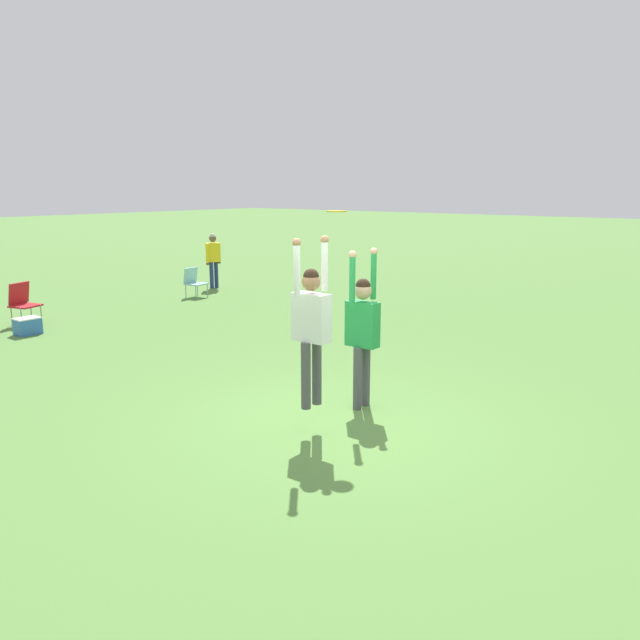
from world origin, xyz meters
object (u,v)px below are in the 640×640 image
at_px(person_spectator_near, 213,256).
at_px(cooler_box, 28,326).
at_px(person_jumping, 311,319).
at_px(person_defending, 362,325).
at_px(camping_chair_1, 23,301).
at_px(frisbee, 336,211).
at_px(camping_chair_0, 194,280).

bearing_deg(person_spectator_near, cooler_box, -132.82).
bearing_deg(person_jumping, person_defending, -90.00).
xyz_separation_m(camping_chair_1, person_spectator_near, (6.15, 0.55, 0.43)).
distance_m(frisbee, person_spectator_near, 11.46).
xyz_separation_m(frisbee, cooler_box, (-0.21, 7.86, -2.53)).
height_order(person_jumping, cooler_box, person_jumping).
relative_size(person_jumping, person_defending, 0.95).
height_order(person_defending, cooler_box, person_defending).
xyz_separation_m(person_jumping, person_defending, (1.13, 0.02, -0.27)).
bearing_deg(person_jumping, person_spectator_near, -37.47).
height_order(person_spectator_near, cooler_box, person_spectator_near).
xyz_separation_m(person_spectator_near, cooler_box, (-6.56, -1.51, -0.81)).
xyz_separation_m(frisbee, person_spectator_near, (6.36, 9.38, -1.73)).
xyz_separation_m(person_jumping, person_spectator_near, (7.00, 9.49, -0.47)).
bearing_deg(cooler_box, camping_chair_1, 66.61).
xyz_separation_m(camping_chair_1, cooler_box, (-0.42, -0.96, -0.37)).
height_order(person_defending, person_spectator_near, person_defending).
bearing_deg(person_spectator_near, frisbee, -89.94).
bearing_deg(person_jumping, frisbee, -81.21).
distance_m(person_defending, frisbee, 1.61).
distance_m(frisbee, camping_chair_1, 9.09).
xyz_separation_m(person_jumping, frisbee, (0.65, 0.11, 1.26)).
bearing_deg(camping_chair_0, person_defending, 56.20).
distance_m(camping_chair_1, person_spectator_near, 6.19).
relative_size(camping_chair_1, person_spectator_near, 0.57).
xyz_separation_m(frisbee, camping_chair_0, (4.95, 8.65, -2.25)).
bearing_deg(frisbee, person_spectator_near, 55.87).
relative_size(person_jumping, camping_chair_0, 2.59).
height_order(frisbee, camping_chair_0, frisbee).
distance_m(person_jumping, frisbee, 1.42).
relative_size(person_jumping, camping_chair_1, 2.23).
bearing_deg(cooler_box, person_defending, -85.06).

